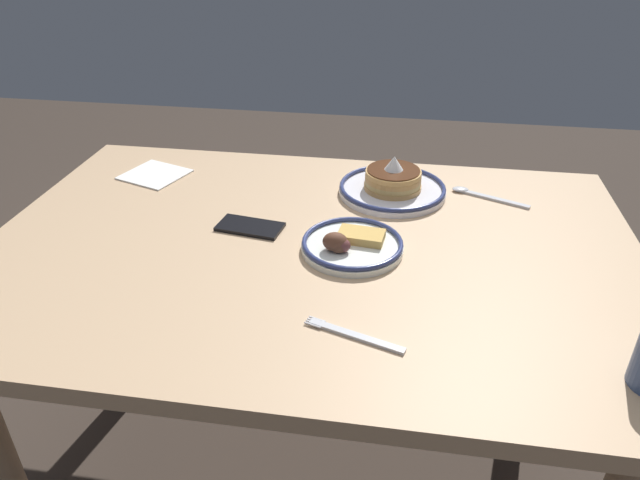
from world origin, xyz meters
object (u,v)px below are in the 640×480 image
object	(u,v)px
paper_napkin	(155,174)
tea_spoon	(479,195)
fork_near	(354,335)
plate_near_main	(393,185)
plate_center_pancakes	(351,244)
cell_phone	(250,227)

from	to	relation	value
paper_napkin	tea_spoon	xyz separation A→B (m)	(-0.84, -0.01, 0.00)
paper_napkin	fork_near	world-z (taller)	fork_near
plate_near_main	plate_center_pancakes	bearing A→B (deg)	75.90
fork_near	plate_near_main	bearing A→B (deg)	-93.76
plate_near_main	paper_napkin	size ratio (longest dim) A/B	1.76
cell_phone	fork_near	distance (m)	0.43
paper_napkin	fork_near	xyz separation A→B (m)	(-0.59, 0.57, 0.00)
fork_near	tea_spoon	xyz separation A→B (m)	(-0.25, -0.58, 0.00)
plate_near_main	cell_phone	bearing A→B (deg)	36.58
cell_phone	tea_spoon	size ratio (longest dim) A/B	0.80
paper_napkin	fork_near	distance (m)	0.82
paper_napkin	tea_spoon	distance (m)	0.84
plate_center_pancakes	paper_napkin	xyz separation A→B (m)	(0.55, -0.30, -0.01)
cell_phone	tea_spoon	world-z (taller)	tea_spoon
tea_spoon	fork_near	bearing A→B (deg)	66.59
fork_near	cell_phone	bearing A→B (deg)	-51.17
plate_center_pancakes	tea_spoon	world-z (taller)	plate_center_pancakes
plate_near_main	tea_spoon	distance (m)	0.21
cell_phone	fork_near	world-z (taller)	cell_phone
plate_center_pancakes	fork_near	world-z (taller)	plate_center_pancakes
paper_napkin	tea_spoon	size ratio (longest dim) A/B	0.83
cell_phone	paper_napkin	size ratio (longest dim) A/B	0.96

